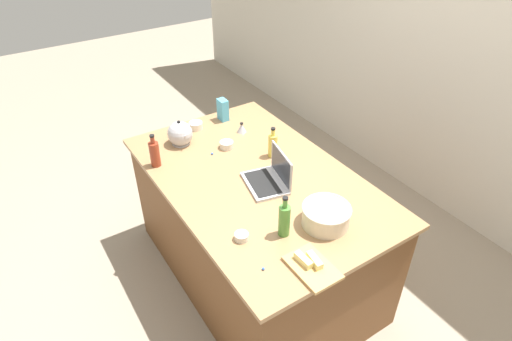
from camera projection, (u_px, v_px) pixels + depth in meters
ground_plane at (256, 272)px, 3.32m from camera, size 12.00×12.00×0.00m
wall_back at (456, 59)px, 3.38m from camera, size 8.00×0.10×2.60m
island_counter at (256, 228)px, 3.05m from camera, size 1.83×1.14×0.90m
laptop at (270, 178)px, 2.71m from camera, size 0.35×0.29×0.22m
mixing_bowl_large at (326, 215)px, 2.39m from camera, size 0.28×0.28×0.12m
bottle_soy at (155, 153)px, 2.85m from camera, size 0.07×0.07×0.23m
bottle_olive at (284, 220)px, 2.31m from camera, size 0.06×0.06×0.25m
bottle_oil at (273, 145)px, 2.94m from camera, size 0.06×0.06×0.22m
kettle at (180, 134)px, 3.08m from camera, size 0.21×0.18×0.20m
cutting_board at (312, 268)px, 2.16m from camera, size 0.28×0.19×0.02m
butter_stick_left at (303, 260)px, 2.16m from camera, size 0.11×0.04×0.04m
butter_stick_right at (314, 260)px, 2.16m from camera, size 0.11×0.05×0.04m
ramekin_small at (227, 145)px, 3.06m from camera, size 0.10×0.10×0.05m
ramekin_medium at (242, 236)px, 2.32m from camera, size 0.08×0.08×0.04m
ramekin_wide at (196, 125)px, 3.28m from camera, size 0.10×0.10×0.05m
kitchen_timer at (242, 128)px, 3.24m from camera, size 0.07×0.07×0.08m
candy_bag at (223, 110)px, 3.36m from camera, size 0.09×0.06×0.17m
candy_0 at (184, 139)px, 3.16m from camera, size 0.01×0.01×0.01m
candy_1 at (158, 161)px, 2.92m from camera, size 0.02×0.02×0.02m
candy_2 at (280, 157)px, 2.96m from camera, size 0.02×0.02×0.02m
candy_3 at (263, 269)px, 2.15m from camera, size 0.01×0.01×0.01m
candy_4 at (212, 154)px, 3.00m from camera, size 0.01×0.01×0.01m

